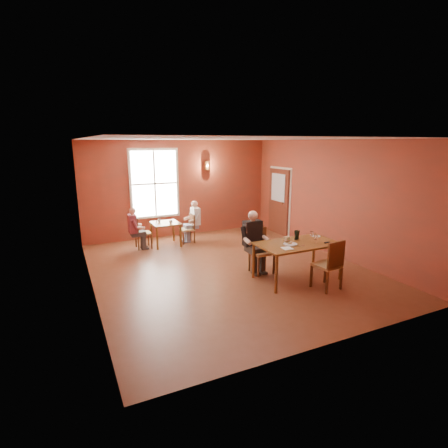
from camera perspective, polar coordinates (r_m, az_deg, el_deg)
name	(u,v)px	position (r m, az deg, el deg)	size (l,w,h in m)	color
ground	(228,269)	(8.35, 0.59, -7.32)	(6.00, 7.00, 0.01)	brown
wall_back	(179,189)	(11.17, -7.28, 5.76)	(6.00, 0.04, 3.00)	brown
wall_front	(337,248)	(5.12, 18.00, -3.68)	(6.00, 0.04, 3.00)	brown
wall_left	(87,219)	(7.19, -21.44, 0.82)	(0.04, 7.00, 3.00)	brown
wall_right	(330,198)	(9.63, 16.94, 4.11)	(0.04, 7.00, 3.00)	brown
ceiling	(228,139)	(7.82, 0.64, 13.74)	(6.00, 7.00, 0.04)	white
window	(155,184)	(10.88, -11.26, 6.48)	(1.36, 0.10, 1.96)	white
door	(278,202)	(11.45, 8.88, 3.62)	(0.12, 1.04, 2.10)	maroon
wall_sconce	(207,166)	(11.32, -2.83, 9.51)	(0.16, 0.16, 0.28)	brown
main_table	(297,261)	(7.81, 11.82, -5.91)	(1.74, 0.98, 0.82)	brown
chair_diner_main	(262,251)	(8.01, 6.18, -4.44)	(0.45, 0.45, 1.02)	brown
diner_main	(263,244)	(7.94, 6.33, -3.32)	(0.54, 0.54, 1.36)	black
chair_empty	(327,264)	(7.42, 16.46, -6.29)	(0.46, 0.46, 1.04)	brown
plate_food	(290,244)	(7.52, 10.77, -3.18)	(0.30, 0.30, 0.04)	white
sandwich	(287,240)	(7.62, 10.20, -2.62)	(0.10, 0.09, 0.12)	tan
goblet_a	(312,235)	(8.00, 14.11, -1.77)	(0.08, 0.08, 0.19)	white
goblet_c	(316,239)	(7.71, 14.74, -2.35)	(0.08, 0.08, 0.20)	white
menu_stand	(297,235)	(7.92, 11.81, -1.75)	(0.13, 0.06, 0.21)	black
knife	(302,246)	(7.46, 12.56, -3.53)	(0.21, 0.02, 0.00)	white
napkin	(287,248)	(7.25, 10.29, -3.92)	(0.20, 0.20, 0.01)	white
side_plate	(316,236)	(8.31, 14.84, -1.92)	(0.18, 0.18, 0.01)	white
sunglasses	(327,242)	(7.84, 16.46, -2.90)	(0.14, 0.04, 0.02)	black
second_table	(166,234)	(10.25, -9.48, -1.61)	(0.76, 0.76, 0.67)	brown
chair_diner_white	(187,229)	(10.42, -6.07, -0.76)	(0.38, 0.38, 0.85)	#3D2314
diner_white	(188,223)	(10.39, -5.93, 0.16)	(0.47, 0.47, 1.19)	white
chair_diner_maroon	(143,232)	(10.08, -13.06, -1.34)	(0.40, 0.40, 0.91)	brown
diner_maroon	(142,228)	(10.04, -13.27, -0.66)	(0.47, 0.47, 1.16)	maroon
cup_a	(171,222)	(10.08, -8.68, 0.37)	(0.10, 0.10, 0.08)	white
cup_b	(159,221)	(10.25, -10.54, 0.53)	(0.09, 0.09, 0.09)	silver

